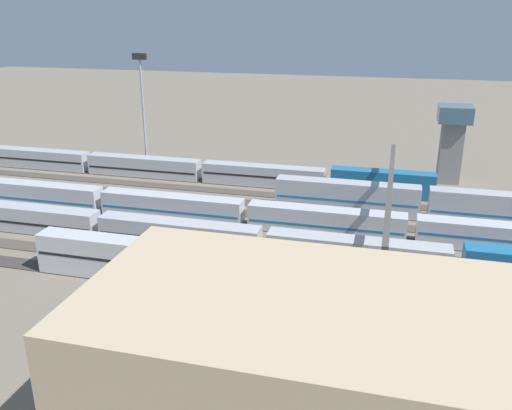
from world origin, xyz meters
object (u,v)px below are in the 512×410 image
Objects in this scene: train_on_track_2 at (424,203)px; train_on_track_6 at (248,241)px; train_on_track_0 at (191,170)px; train_on_track_8 at (326,283)px; signal_gantry at (390,188)px; light_mast_0 at (142,96)px; train_on_track_4 at (233,212)px; maintenance_shed at (461,392)px; control_tower at (452,138)px.

train_on_track_2 is 0.52× the size of train_on_track_6.
train_on_track_2 reaches higher than train_on_track_0.
signal_gantry is at bearing -106.83° from train_on_track_8.
signal_gantry reaches higher than train_on_track_2.
train_on_track_8 is 3.07× the size of light_mast_0.
train_on_track_4 is at bearing 19.43° from train_on_track_2.
light_mast_0 is at bearing -49.58° from maintenance_shed.
control_tower is at bearing -108.47° from signal_gantry.
control_tower reaches higher than train_on_track_0.
signal_gantry is at bearing 151.82° from train_on_track_0.
train_on_track_6 is at bearing -40.68° from train_on_track_8.
train_on_track_2 is at bearing 165.53° from light_mast_0.
train_on_track_6 is at bearing -51.75° from maintenance_shed.
train_on_track_8 is (-16.87, 20.00, 0.56)m from train_on_track_4.
light_mast_0 is 59.79m from control_tower.
train_on_track_2 is at bearing -118.54° from signal_gantry.
signal_gantry reaches higher than train_on_track_4.
train_on_track_2 is 43.92m from train_on_track_0.
signal_gantry reaches higher than train_on_track_6.
control_tower is (-16.54, -51.39, 5.86)m from train_on_track_8.
train_on_track_0 is 35.86m from train_on_track_6.
train_on_track_8 is at bearing 139.32° from train_on_track_6.
train_on_track_0 and train_on_track_6 have the same top height.
light_mast_0 is (25.54, -23.91, 13.13)m from train_on_track_4.
train_on_track_6 is (23.12, 20.00, -0.52)m from train_on_track_2.
signal_gantry is 0.82× the size of maintenance_shed.
maintenance_shed reaches higher than train_on_track_8.
train_on_track_2 is 32.12m from train_on_track_8.
control_tower is at bearing -166.60° from train_on_track_0.
train_on_track_2 is at bearing -139.14° from train_on_track_6.
train_on_track_2 is 30.07m from train_on_track_4.
maintenance_shed is (-12.00, 19.98, 3.42)m from train_on_track_8.
train_on_track_4 is at bearing 43.22° from control_tower.
train_on_track_2 is at bearing 76.72° from control_tower.
train_on_track_8 is at bearing 130.14° from train_on_track_4.
train_on_track_6 is at bearing 29.49° from signal_gantry.
train_on_track_8 is 54.30m from control_tower.
train_on_track_0 is 2.01× the size of signal_gantry.
light_mast_0 is 84.41m from maintenance_shed.
train_on_track_2 reaches higher than train_on_track_6.
signal_gantry is at bearing 61.46° from train_on_track_2.
signal_gantry is (-48.45, 23.91, -7.38)m from light_mast_0.
train_on_track_4 is 46.28m from control_tower.
train_on_track_6 is 3.89× the size of light_mast_0.
maintenance_shed reaches higher than train_on_track_0.
light_mast_0 is 1.60× the size of control_tower.
train_on_track_6 is 21.11m from signal_gantry.
train_on_track_8 reaches higher than train_on_track_6.
train_on_track_4 is at bearing -49.86° from train_on_track_8.
light_mast_0 is 0.43× the size of maintenance_shed.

